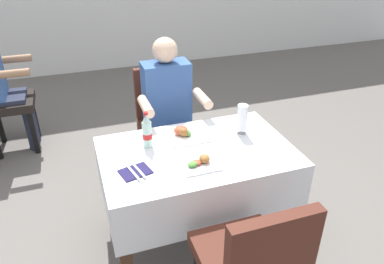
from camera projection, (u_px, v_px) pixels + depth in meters
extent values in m
plane|color=#66605B|center=(181.00, 235.00, 2.67)|extent=(11.00, 11.00, 0.00)
cube|color=white|center=(197.00, 152.00, 2.33)|extent=(1.21, 0.77, 0.02)
cube|color=white|center=(219.00, 210.00, 2.10)|extent=(1.21, 0.02, 0.32)
cube|color=white|center=(180.00, 145.00, 2.72)|extent=(1.21, 0.02, 0.32)
cube|color=white|center=(105.00, 192.00, 2.24)|extent=(0.02, 0.77, 0.32)
cube|color=white|center=(277.00, 157.00, 2.58)|extent=(0.02, 0.77, 0.32)
cube|color=#472D1E|center=(125.00, 251.00, 2.08)|extent=(0.07, 0.07, 0.71)
cube|color=#472D1E|center=(292.00, 210.00, 2.39)|extent=(0.07, 0.07, 0.71)
cube|color=#472D1E|center=(109.00, 185.00, 2.62)|extent=(0.07, 0.07, 0.71)
cube|color=#472D1E|center=(248.00, 158.00, 2.93)|extent=(0.07, 0.07, 0.71)
cube|color=#4C2319|center=(169.00, 133.00, 3.00)|extent=(0.44, 0.44, 0.08)
cube|color=#4C2319|center=(160.00, 92.00, 3.08)|extent=(0.42, 0.06, 0.44)
cube|color=black|center=(155.00, 175.00, 2.94)|extent=(0.04, 0.04, 0.45)
cube|color=black|center=(195.00, 167.00, 3.04)|extent=(0.04, 0.04, 0.45)
cube|color=black|center=(146.00, 153.00, 3.22)|extent=(0.04, 0.04, 0.45)
cube|color=black|center=(183.00, 147.00, 3.32)|extent=(0.04, 0.04, 0.45)
cube|color=#4C2319|center=(242.00, 257.00, 1.87)|extent=(0.44, 0.44, 0.08)
cube|color=#4C2319|center=(272.00, 257.00, 1.54)|extent=(0.42, 0.06, 0.44)
cube|color=black|center=(252.00, 260.00, 2.19)|extent=(0.04, 0.04, 0.45)
cylinder|color=#282D42|center=(167.00, 175.00, 2.94)|extent=(0.10, 0.10, 0.45)
cylinder|color=#282D42|center=(186.00, 171.00, 2.99)|extent=(0.10, 0.10, 0.45)
cube|color=#282D42|center=(170.00, 133.00, 2.96)|extent=(0.34, 0.36, 0.12)
cube|color=#385B9E|center=(166.00, 93.00, 2.87)|extent=(0.36, 0.20, 0.50)
sphere|color=beige|center=(165.00, 50.00, 2.71)|extent=(0.19, 0.19, 0.19)
cylinder|color=beige|center=(146.00, 106.00, 2.61)|extent=(0.07, 0.26, 0.07)
cylinder|color=beige|center=(203.00, 98.00, 2.73)|extent=(0.07, 0.26, 0.07)
cube|color=white|center=(199.00, 163.00, 2.19)|extent=(0.23, 0.23, 0.01)
ellipsoid|color=#C14C33|center=(197.00, 162.00, 2.16)|extent=(0.07, 0.07, 0.02)
ellipsoid|color=#99602D|center=(204.00, 159.00, 2.18)|extent=(0.07, 0.08, 0.05)
ellipsoid|color=#4C8E38|center=(193.00, 164.00, 2.14)|extent=(0.07, 0.07, 0.03)
cube|color=white|center=(187.00, 135.00, 2.48)|extent=(0.26, 0.26, 0.01)
ellipsoid|color=#99602D|center=(184.00, 132.00, 2.44)|extent=(0.08, 0.08, 0.06)
ellipsoid|color=#4C8E38|center=(186.00, 133.00, 2.46)|extent=(0.07, 0.09, 0.03)
ellipsoid|color=#C14C33|center=(181.00, 130.00, 2.47)|extent=(0.10, 0.09, 0.06)
cylinder|color=white|center=(241.00, 133.00, 2.51)|extent=(0.07, 0.07, 0.01)
cylinder|color=white|center=(241.00, 131.00, 2.50)|extent=(0.02, 0.02, 0.03)
cylinder|color=white|center=(242.00, 117.00, 2.45)|extent=(0.07, 0.07, 0.18)
cylinder|color=#C68928|center=(242.00, 120.00, 2.46)|extent=(0.07, 0.07, 0.13)
cylinder|color=silver|center=(147.00, 134.00, 2.33)|extent=(0.06, 0.06, 0.17)
cylinder|color=red|center=(147.00, 136.00, 2.33)|extent=(0.06, 0.06, 0.04)
cone|color=silver|center=(146.00, 119.00, 2.27)|extent=(0.05, 0.05, 0.05)
cylinder|color=red|center=(146.00, 113.00, 2.25)|extent=(0.03, 0.03, 0.02)
cube|color=#231E4C|center=(135.00, 172.00, 2.11)|extent=(0.20, 0.17, 0.01)
cube|color=silver|center=(132.00, 172.00, 2.10)|extent=(0.06, 0.19, 0.01)
cube|color=silver|center=(138.00, 170.00, 2.12)|extent=(0.06, 0.19, 0.01)
cube|color=black|center=(10.00, 103.00, 3.51)|extent=(0.44, 0.44, 0.08)
cube|color=black|center=(34.00, 133.00, 3.55)|extent=(0.04, 0.04, 0.45)
cube|color=black|center=(35.00, 117.00, 3.83)|extent=(0.04, 0.04, 0.45)
cylinder|color=#282D42|center=(31.00, 129.00, 3.61)|extent=(0.10, 0.10, 0.45)
cylinder|color=#282D42|center=(32.00, 122.00, 3.74)|extent=(0.10, 0.10, 0.45)
cube|color=#282D42|center=(7.00, 101.00, 3.49)|extent=(0.36, 0.34, 0.12)
cylinder|color=#997051|center=(14.00, 73.00, 3.19)|extent=(0.26, 0.07, 0.07)
cylinder|color=#997051|center=(17.00, 59.00, 3.55)|extent=(0.26, 0.07, 0.07)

